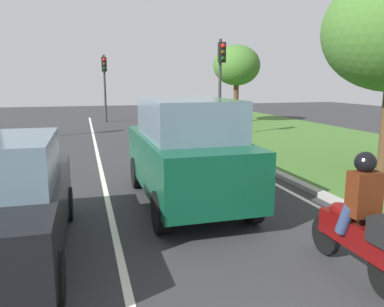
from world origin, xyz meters
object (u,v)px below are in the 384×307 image
traffic_light_far_median (104,76)px  traffic_light_near_right (221,71)px  tree_roadside_far (237,66)px  car_suv_ahead (186,151)px  car_sedan_left_lane (1,200)px  motorcycle (361,238)px  rider_person (363,193)px

traffic_light_far_median → traffic_light_near_right: bearing=-61.7°
traffic_light_near_right → tree_roadside_far: 6.64m
traffic_light_near_right → tree_roadside_far: (3.17, 5.82, 0.47)m
car_suv_ahead → tree_roadside_far: bearing=63.9°
car_sedan_left_lane → motorcycle: (4.73, -1.93, -0.35)m
traffic_light_near_right → traffic_light_far_median: (-4.72, 8.75, -0.14)m
car_suv_ahead → traffic_light_far_median: bearing=92.1°
car_sedan_left_lane → rider_person: 5.10m
rider_person → traffic_light_near_right: size_ratio=0.26×
motorcycle → traffic_light_far_median: traffic_light_far_median is taller
rider_person → car_suv_ahead: bearing=111.3°
tree_roadside_far → car_sedan_left_lane: bearing=-122.4°
car_sedan_left_lane → tree_roadside_far: bearing=58.1°
car_suv_ahead → car_sedan_left_lane: bearing=-150.9°
traffic_light_near_right → car_sedan_left_lane: bearing=-124.4°
car_sedan_left_lane → rider_person: car_sedan_left_lane is taller
car_suv_ahead → motorcycle: car_suv_ahead is taller
rider_person → tree_roadside_far: 19.53m
car_suv_ahead → traffic_light_near_right: bearing=65.6°
car_sedan_left_lane → traffic_light_far_median: bearing=82.8°
motorcycle → traffic_light_near_right: (2.65, 12.73, 2.54)m
motorcycle → rider_person: bearing=89.5°
rider_person → motorcycle: bearing=-90.5°
traffic_light_far_median → motorcycle: bearing=-84.5°
car_sedan_left_lane → traffic_light_near_right: (7.38, 10.79, 2.19)m
car_sedan_left_lane → traffic_light_near_right: traffic_light_near_right is taller
tree_roadside_far → car_suv_ahead: bearing=-116.1°
car_suv_ahead → traffic_light_near_right: 10.02m
motorcycle → tree_roadside_far: 19.67m
rider_person → tree_roadside_far: size_ratio=0.24×
motorcycle → tree_roadside_far: tree_roadside_far is taller
car_sedan_left_lane → rider_person: (4.73, -1.88, 0.27)m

